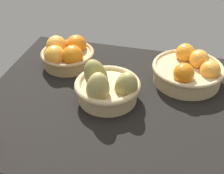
{
  "coord_description": "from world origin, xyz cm",
  "views": [
    {
      "loc": [
        -20.27,
        78.69,
        66.44
      ],
      "look_at": [
        0.3,
        -1.26,
        7.0
      ],
      "focal_mm": 50.54,
      "sensor_mm": 36.0,
      "label": 1
    }
  ],
  "objects": [
    {
      "name": "market_tray",
      "position": [
        0.0,
        0.0,
        1.5
      ],
      "size": [
        84.0,
        72.0,
        3.0
      ],
      "primitive_type": "cube",
      "color": "black",
      "rests_on": "ground"
    },
    {
      "name": "basket_near_left",
      "position": [
        -23.22,
        -16.69,
        7.45
      ],
      "size": [
        24.61,
        24.61,
        11.12
      ],
      "color": "tan",
      "rests_on": "market_tray"
    },
    {
      "name": "basket_near_right",
      "position": [
        21.86,
        -16.75,
        7.5
      ],
      "size": [
        20.12,
        20.12,
        10.35
      ],
      "color": "tan",
      "rests_on": "market_tray"
    },
    {
      "name": "basket_center_pears",
      "position": [
        1.36,
        1.12,
        8.07
      ],
      "size": [
        22.82,
        21.75,
        15.14
      ],
      "color": "tan",
      "rests_on": "market_tray"
    }
  ]
}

